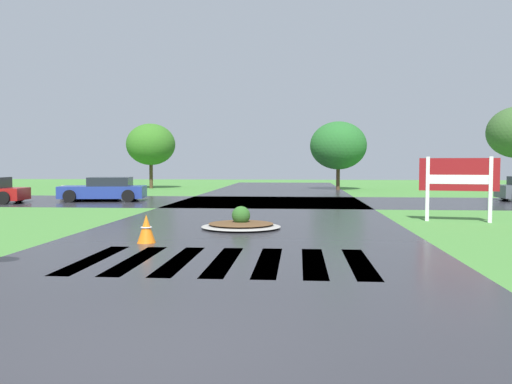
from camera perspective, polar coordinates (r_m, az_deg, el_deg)
ground_plane at (r=5.47m, az=-12.26°, el=-18.60°), size 120.00×120.00×0.10m
asphalt_roadway at (r=15.06m, az=-1.12°, el=-4.40°), size 9.48×80.00×0.01m
asphalt_cross_road at (r=27.16m, az=1.46°, el=-1.06°), size 90.00×8.53×0.01m
crosswalk_stripes at (r=10.72m, az=-3.50°, el=-7.45°), size 5.85×3.32×0.01m
estate_billboard at (r=19.03m, az=21.03°, el=1.42°), size 2.52×0.57×2.20m
median_island at (r=16.02m, az=-1.63°, el=-3.47°), size 2.41×2.32×0.68m
car_blue_compact at (r=28.77m, az=-16.01°, el=0.24°), size 4.51×2.52×1.26m
drainage_pipe_stack at (r=30.29m, az=-17.40°, el=-0.06°), size 3.35×0.91×0.76m
traffic_cone at (r=13.37m, az=-11.75°, el=-3.94°), size 0.45×0.45×0.71m
background_treeline at (r=41.21m, az=1.16°, el=5.79°), size 48.47×6.59×6.37m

